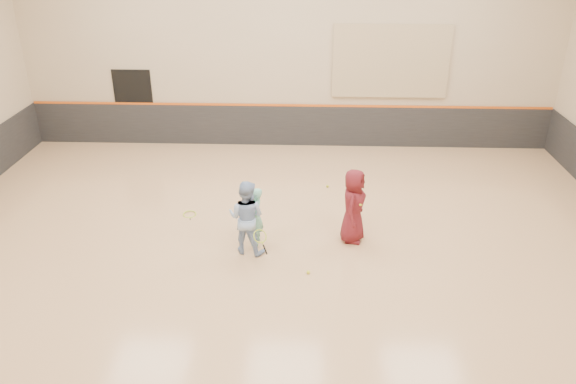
{
  "coord_description": "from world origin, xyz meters",
  "views": [
    {
      "loc": [
        0.57,
        -9.58,
        6.0
      ],
      "look_at": [
        0.18,
        0.4,
        1.15
      ],
      "focal_mm": 35.0,
      "sensor_mm": 36.0,
      "label": 1
    }
  ],
  "objects_px": {
    "girl": "(256,217)",
    "young_man": "(354,206)",
    "instructor": "(246,217)",
    "spare_racket": "(189,213)"
  },
  "relations": [
    {
      "from": "instructor",
      "to": "young_man",
      "type": "height_order",
      "value": "young_man"
    },
    {
      "from": "instructor",
      "to": "spare_racket",
      "type": "xyz_separation_m",
      "value": [
        -1.47,
        1.47,
        -0.71
      ]
    },
    {
      "from": "spare_racket",
      "to": "instructor",
      "type": "bearing_deg",
      "value": -45.05
    },
    {
      "from": "young_man",
      "to": "spare_racket",
      "type": "height_order",
      "value": "young_man"
    },
    {
      "from": "spare_racket",
      "to": "young_man",
      "type": "bearing_deg",
      "value": -14.73
    },
    {
      "from": "girl",
      "to": "young_man",
      "type": "relative_size",
      "value": 0.79
    },
    {
      "from": "girl",
      "to": "spare_racket",
      "type": "relative_size",
      "value": 1.86
    },
    {
      "from": "instructor",
      "to": "spare_racket",
      "type": "relative_size",
      "value": 2.3
    },
    {
      "from": "young_man",
      "to": "instructor",
      "type": "bearing_deg",
      "value": 118.73
    },
    {
      "from": "instructor",
      "to": "girl",
      "type": "bearing_deg",
      "value": -100.49
    }
  ]
}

